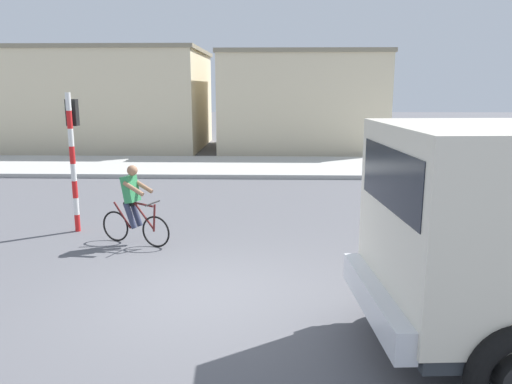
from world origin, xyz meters
name	(u,v)px	position (x,y,z in m)	size (l,w,h in m)	color
ground_plane	(203,296)	(0.00, 0.00, 0.00)	(120.00, 120.00, 0.00)	#56565B
sidewalk_far	(244,166)	(0.00, 12.90, 0.08)	(80.00, 5.00, 0.16)	#ADADA8
cyclist	(134,205)	(-1.81, 2.67, 0.86)	(1.62, 0.75, 1.72)	black
traffic_light_pole	(73,143)	(-3.43, 3.68, 2.07)	(0.24, 0.43, 3.20)	red
building_corner_left	(95,99)	(-8.64, 20.15, 2.65)	(12.23, 8.12, 5.30)	beige
building_mid_block	(299,102)	(2.63, 19.57, 2.54)	(8.36, 7.42, 5.07)	beige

